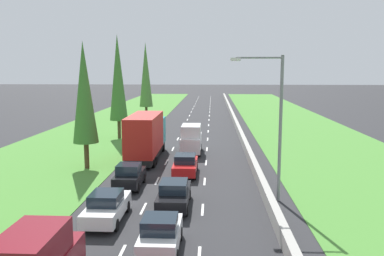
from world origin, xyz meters
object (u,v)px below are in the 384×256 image
Objects in this scene: black_sedan_centre_lane at (174,194)px; street_light_mast at (275,118)px; white_hatchback_centre_lane at (161,234)px; white_van_centre_lane at (191,139)px; red_sedan_centre_lane at (185,165)px; poplar_tree_third at (118,78)px; red_box_truck_left_lane at (146,136)px; poplar_tree_second at (84,93)px; black_hatchback_left_lane at (130,176)px; poplar_tree_fourth at (146,75)px; white_sedan_left_lane at (107,207)px.

black_sedan_centre_lane is 0.50× the size of street_light_mast.
white_hatchback_centre_lane is 21.55m from white_van_centre_lane.
white_hatchback_centre_lane is at bearing -90.91° from red_sedan_centre_lane.
red_box_truck_left_lane is at bearing -65.29° from poplar_tree_third.
poplar_tree_second reaches higher than black_sedan_centre_lane.
white_hatchback_centre_lane is at bearing -70.76° from black_hatchback_left_lane.
black_hatchback_left_lane is 5.11m from red_sedan_centre_lane.
poplar_tree_second is 14.65m from poplar_tree_third.
poplar_tree_fourth is at bearing 90.44° from poplar_tree_second.
black_hatchback_left_lane reaches higher than black_sedan_centre_lane.
red_sedan_centre_lane is at bearing -53.61° from red_box_truck_left_lane.
red_box_truck_left_lane is 0.77× the size of poplar_tree_third.
white_sedan_left_lane is 0.43× the size of poplar_tree_second.
white_van_centre_lane is 11.64m from poplar_tree_second.
white_sedan_left_lane is at bearing -67.79° from poplar_tree_second.
poplar_tree_fourth is (-8.30, 46.89, 6.38)m from white_hatchback_centre_lane.
white_van_centre_lane is (0.03, 8.14, 0.59)m from red_sedan_centre_lane.
poplar_tree_third is at bearing 101.54° from white_sedan_left_lane.
poplar_tree_second is 0.86× the size of poplar_tree_third.
red_box_truck_left_lane is at bearing -80.71° from poplar_tree_fourth.
poplar_tree_second is at bearing 169.14° from red_sedan_centre_lane.
white_sedan_left_lane is 44.08m from poplar_tree_fourth.
white_sedan_left_lane is 0.92× the size of white_van_centre_lane.
black_sedan_centre_lane is 0.48× the size of red_box_truck_left_lane.
poplar_tree_second is (-8.27, 1.59, 5.44)m from red_sedan_centre_lane.
black_sedan_centre_lane is at bearing -78.50° from poplar_tree_fourth.
red_sedan_centre_lane is (0.17, 7.50, 0.00)m from black_sedan_centre_lane.
black_sedan_centre_lane is 13.33m from poplar_tree_second.
white_van_centre_lane is at bearing -41.99° from poplar_tree_third.
white_van_centre_lane is (0.20, 15.64, 0.59)m from black_sedan_centre_lane.
white_hatchback_centre_lane reaches higher than red_sedan_centre_lane.
white_hatchback_centre_lane is 4.91m from white_sedan_left_lane.
red_box_truck_left_lane is at bearing -144.10° from white_van_centre_lane.
red_box_truck_left_lane is (-3.73, 12.79, 1.37)m from black_sedan_centre_lane.
red_sedan_centre_lane is at bearing 89.09° from white_hatchback_centre_lane.
black_hatchback_left_lane is at bearing -107.39° from white_van_centre_lane.
poplar_tree_third is (-8.74, 23.69, 6.32)m from black_sedan_centre_lane.
black_sedan_centre_lane and red_sedan_centre_lane have the same top height.
poplar_tree_second is (-8.30, -6.55, 4.86)m from white_van_centre_lane.
red_sedan_centre_lane is at bearing -75.74° from poplar_tree_fourth.
black_sedan_centre_lane is 42.31m from poplar_tree_fourth.
white_van_centre_lane is at bearing 35.90° from red_box_truck_left_lane.
white_sedan_left_lane is 18.36m from white_van_centre_lane.
white_sedan_left_lane is 4.16m from black_sedan_centre_lane.
white_sedan_left_lane is at bearing -89.61° from black_hatchback_left_lane.
poplar_tree_fourth is at bearing 88.66° from poplar_tree_third.
street_light_mast reaches higher than red_box_truck_left_lane.
poplar_tree_second is (-4.37, -3.71, 4.07)m from red_box_truck_left_lane.
red_box_truck_left_lane is at bearing 91.68° from black_hatchback_left_lane.
white_van_centre_lane is 15.68m from street_light_mast.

